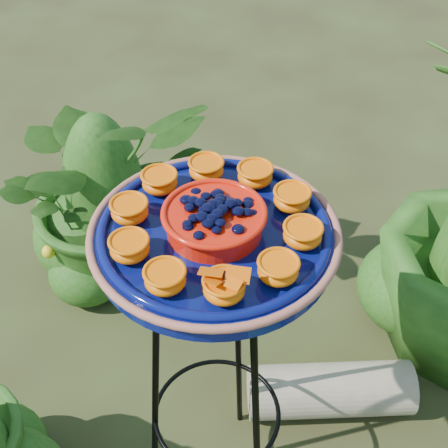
{
  "coord_description": "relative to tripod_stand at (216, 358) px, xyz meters",
  "views": [
    {
      "loc": [
        0.09,
        -0.94,
        1.78
      ],
      "look_at": [
        -0.02,
        -0.07,
        0.99
      ],
      "focal_mm": 50.0,
      "sensor_mm": 36.0,
      "label": 1
    }
  ],
  "objects": [
    {
      "name": "feeder_dish",
      "position": [
        0.0,
        -0.0,
        0.41
      ],
      "size": [
        0.57,
        0.57,
        0.11
      ],
      "rotation": [
        0.0,
        0.0,
        -0.24
      ],
      "color": "#060E50",
      "rests_on": "tripod_stand"
    },
    {
      "name": "driftwood_log",
      "position": [
        0.32,
        0.27,
        -0.48
      ],
      "size": [
        0.53,
        0.26,
        0.17
      ],
      "primitive_type": "cylinder",
      "rotation": [
        0.0,
        1.57,
        0.18
      ],
      "color": "tan",
      "rests_on": "ground"
    },
    {
      "name": "tripod_stand",
      "position": [
        0.0,
        0.0,
        0.0
      ],
      "size": [
        0.4,
        0.4,
        0.92
      ],
      "rotation": [
        0.0,
        0.0,
        -0.24
      ],
      "color": "black",
      "rests_on": "ground"
    },
    {
      "name": "shrub_back_left",
      "position": [
        -0.52,
        0.78,
        -0.16
      ],
      "size": [
        0.95,
        0.92,
        0.8
      ],
      "primitive_type": "imported",
      "rotation": [
        0.0,
        0.0,
        0.64
      ],
      "color": "#1D4412",
      "rests_on": "ground"
    }
  ]
}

